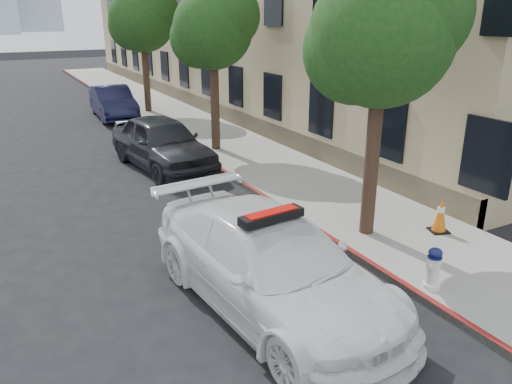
{
  "coord_description": "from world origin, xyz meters",
  "views": [
    {
      "loc": [
        -3.92,
        -9.59,
        4.66
      ],
      "look_at": [
        0.88,
        -0.69,
        1.0
      ],
      "focal_mm": 35.0,
      "sensor_mm": 36.0,
      "label": 1
    }
  ],
  "objects": [
    {
      "name": "tree_mid",
      "position": [
        2.93,
        5.99,
        4.16
      ],
      "size": [
        2.77,
        2.64,
        5.43
      ],
      "color": "black",
      "rests_on": "sidewalk"
    },
    {
      "name": "building",
      "position": [
        9.2,
        15.0,
        5.0
      ],
      "size": [
        8.0,
        36.0,
        10.0
      ],
      "primitive_type": "cube",
      "color": "tan",
      "rests_on": "ground"
    },
    {
      "name": "sidewalk",
      "position": [
        3.6,
        10.0,
        0.07
      ],
      "size": [
        3.2,
        50.0,
        0.15
      ],
      "primitive_type": "cube",
      "color": "gray",
      "rests_on": "ground"
    },
    {
      "name": "tree_far",
      "position": [
        2.93,
        13.99,
        4.39
      ],
      "size": [
        3.1,
        3.0,
        5.81
      ],
      "color": "black",
      "rests_on": "sidewalk"
    },
    {
      "name": "traffic_cone",
      "position": [
        4.3,
        -2.73,
        0.52
      ],
      "size": [
        0.49,
        0.49,
        0.74
      ],
      "rotation": [
        0.0,
        0.0,
        -0.33
      ],
      "color": "black",
      "rests_on": "sidewalk"
    },
    {
      "name": "curb_strip",
      "position": [
        2.06,
        10.0,
        0.07
      ],
      "size": [
        0.12,
        50.0,
        0.15
      ],
      "primitive_type": "cube",
      "color": "maroon",
      "rests_on": "ground"
    },
    {
      "name": "police_car",
      "position": [
        -0.27,
        -3.33,
        0.79
      ],
      "size": [
        2.7,
        5.59,
        1.72
      ],
      "rotation": [
        0.0,
        0.0,
        0.1
      ],
      "color": "white",
      "rests_on": "ground"
    },
    {
      "name": "parked_car_far",
      "position": [
        1.2,
        13.81,
        0.72
      ],
      "size": [
        1.72,
        4.46,
        1.45
      ],
      "primitive_type": "imported",
      "rotation": [
        0.0,
        0.0,
        -0.04
      ],
      "color": "black",
      "rests_on": "ground"
    },
    {
      "name": "fire_hydrant",
      "position": [
        2.35,
        -4.37,
        0.52
      ],
      "size": [
        0.32,
        0.29,
        0.76
      ],
      "rotation": [
        0.0,
        0.0,
        0.08
      ],
      "color": "white",
      "rests_on": "sidewalk"
    },
    {
      "name": "ground",
      "position": [
        0.0,
        0.0,
        0.0
      ],
      "size": [
        120.0,
        120.0,
        0.0
      ],
      "primitive_type": "plane",
      "color": "black",
      "rests_on": "ground"
    },
    {
      "name": "tree_near",
      "position": [
        2.93,
        -2.01,
        4.27
      ],
      "size": [
        2.92,
        2.82,
        5.62
      ],
      "color": "black",
      "rests_on": "sidewalk"
    },
    {
      "name": "parked_car_mid",
      "position": [
        0.7,
        5.15,
        0.81
      ],
      "size": [
        2.43,
        4.94,
        1.62
      ],
      "primitive_type": "imported",
      "rotation": [
        0.0,
        0.0,
        0.11
      ],
      "color": "black",
      "rests_on": "ground"
    }
  ]
}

